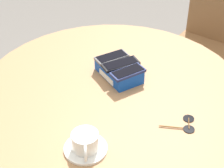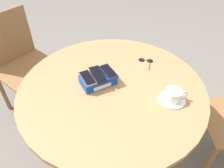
{
  "view_description": "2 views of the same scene",
  "coord_description": "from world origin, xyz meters",
  "px_view_note": "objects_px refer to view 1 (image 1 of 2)",
  "views": [
    {
      "loc": [
        1.07,
        -0.3,
        1.63
      ],
      "look_at": [
        0.0,
        0.0,
        0.8
      ],
      "focal_mm": 60.0,
      "sensor_mm": 36.0,
      "label": 1
    },
    {
      "loc": [
        -0.19,
        -0.86,
        1.58
      ],
      "look_at": [
        0.0,
        0.0,
        0.8
      ],
      "focal_mm": 35.0,
      "sensor_mm": 36.0,
      "label": 2
    }
  ],
  "objects_px": {
    "phone_navy": "(128,72)",
    "round_table": "(112,112)",
    "phone_box": "(119,71)",
    "phone_gray": "(112,57)",
    "chair_far_side": "(208,48)",
    "phone_black": "(121,64)",
    "saucer": "(86,149)",
    "sunglasses": "(187,124)",
    "coffee_cup": "(85,141)"
  },
  "relations": [
    {
      "from": "phone_box",
      "to": "round_table",
      "type": "bearing_deg",
      "value": -34.31
    },
    {
      "from": "phone_box",
      "to": "phone_navy",
      "type": "height_order",
      "value": "phone_navy"
    },
    {
      "from": "phone_black",
      "to": "chair_far_side",
      "type": "relative_size",
      "value": 0.17
    },
    {
      "from": "round_table",
      "to": "phone_box",
      "type": "xyz_separation_m",
      "value": [
        -0.07,
        0.05,
        0.15
      ]
    },
    {
      "from": "phone_navy",
      "to": "round_table",
      "type": "bearing_deg",
      "value": -84.01
    },
    {
      "from": "phone_box",
      "to": "sunglasses",
      "type": "xyz_separation_m",
      "value": [
        0.33,
        0.14,
        -0.02
      ]
    },
    {
      "from": "phone_navy",
      "to": "sunglasses",
      "type": "height_order",
      "value": "phone_navy"
    },
    {
      "from": "saucer",
      "to": "coffee_cup",
      "type": "relative_size",
      "value": 1.18
    },
    {
      "from": "phone_black",
      "to": "saucer",
      "type": "height_order",
      "value": "phone_black"
    },
    {
      "from": "saucer",
      "to": "coffee_cup",
      "type": "xyz_separation_m",
      "value": [
        0.0,
        -0.0,
        0.03
      ]
    },
    {
      "from": "phone_gray",
      "to": "saucer",
      "type": "height_order",
      "value": "phone_gray"
    },
    {
      "from": "phone_gray",
      "to": "sunglasses",
      "type": "height_order",
      "value": "phone_gray"
    },
    {
      "from": "phone_black",
      "to": "phone_navy",
      "type": "bearing_deg",
      "value": 9.25
    },
    {
      "from": "phone_gray",
      "to": "saucer",
      "type": "bearing_deg",
      "value": -26.14
    },
    {
      "from": "phone_gray",
      "to": "phone_navy",
      "type": "relative_size",
      "value": 1.01
    },
    {
      "from": "round_table",
      "to": "saucer",
      "type": "xyz_separation_m",
      "value": [
        0.28,
        -0.16,
        0.12
      ]
    },
    {
      "from": "phone_box",
      "to": "coffee_cup",
      "type": "distance_m",
      "value": 0.41
    },
    {
      "from": "saucer",
      "to": "phone_gray",
      "type": "bearing_deg",
      "value": 153.86
    },
    {
      "from": "phone_black",
      "to": "sunglasses",
      "type": "bearing_deg",
      "value": 21.86
    },
    {
      "from": "phone_box",
      "to": "phone_navy",
      "type": "bearing_deg",
      "value": 14.98
    },
    {
      "from": "round_table",
      "to": "saucer",
      "type": "relative_size",
      "value": 7.5
    },
    {
      "from": "sunglasses",
      "to": "chair_far_side",
      "type": "bearing_deg",
      "value": 146.04
    },
    {
      "from": "chair_far_side",
      "to": "sunglasses",
      "type": "bearing_deg",
      "value": -33.96
    },
    {
      "from": "phone_box",
      "to": "sunglasses",
      "type": "relative_size",
      "value": 1.59
    },
    {
      "from": "phone_box",
      "to": "phone_gray",
      "type": "distance_m",
      "value": 0.07
    },
    {
      "from": "phone_black",
      "to": "coffee_cup",
      "type": "height_order",
      "value": "coffee_cup"
    },
    {
      "from": "round_table",
      "to": "phone_gray",
      "type": "distance_m",
      "value": 0.22
    },
    {
      "from": "phone_box",
      "to": "saucer",
      "type": "height_order",
      "value": "phone_box"
    },
    {
      "from": "phone_box",
      "to": "phone_navy",
      "type": "distance_m",
      "value": 0.07
    },
    {
      "from": "round_table",
      "to": "phone_navy",
      "type": "height_order",
      "value": "phone_navy"
    },
    {
      "from": "phone_navy",
      "to": "chair_far_side",
      "type": "height_order",
      "value": "chair_far_side"
    },
    {
      "from": "round_table",
      "to": "phone_navy",
      "type": "distance_m",
      "value": 0.19
    },
    {
      "from": "phone_box",
      "to": "sunglasses",
      "type": "height_order",
      "value": "phone_box"
    },
    {
      "from": "phone_black",
      "to": "chair_far_side",
      "type": "bearing_deg",
      "value": 126.99
    },
    {
      "from": "chair_far_side",
      "to": "phone_navy",
      "type": "bearing_deg",
      "value": -49.63
    },
    {
      "from": "phone_gray",
      "to": "phone_navy",
      "type": "height_order",
      "value": "phone_navy"
    },
    {
      "from": "saucer",
      "to": "sunglasses",
      "type": "xyz_separation_m",
      "value": [
        -0.02,
        0.35,
        -0.0
      ]
    },
    {
      "from": "phone_gray",
      "to": "saucer",
      "type": "xyz_separation_m",
      "value": [
        0.4,
        -0.2,
        -0.05
      ]
    },
    {
      "from": "coffee_cup",
      "to": "phone_gray",
      "type": "bearing_deg",
      "value": 153.95
    },
    {
      "from": "phone_navy",
      "to": "saucer",
      "type": "bearing_deg",
      "value": -38.62
    },
    {
      "from": "saucer",
      "to": "coffee_cup",
      "type": "distance_m",
      "value": 0.03
    },
    {
      "from": "coffee_cup",
      "to": "chair_far_side",
      "type": "distance_m",
      "value": 1.33
    },
    {
      "from": "phone_navy",
      "to": "chair_far_side",
      "type": "relative_size",
      "value": 0.16
    },
    {
      "from": "phone_box",
      "to": "coffee_cup",
      "type": "bearing_deg",
      "value": -31.16
    },
    {
      "from": "round_table",
      "to": "phone_box",
      "type": "height_order",
      "value": "phone_box"
    },
    {
      "from": "sunglasses",
      "to": "chair_far_side",
      "type": "height_order",
      "value": "chair_far_side"
    },
    {
      "from": "phone_navy",
      "to": "coffee_cup",
      "type": "height_order",
      "value": "coffee_cup"
    },
    {
      "from": "phone_box",
      "to": "phone_gray",
      "type": "relative_size",
      "value": 1.48
    },
    {
      "from": "saucer",
      "to": "sunglasses",
      "type": "relative_size",
      "value": 1.04
    },
    {
      "from": "saucer",
      "to": "phone_box",
      "type": "bearing_deg",
      "value": 148.71
    }
  ]
}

